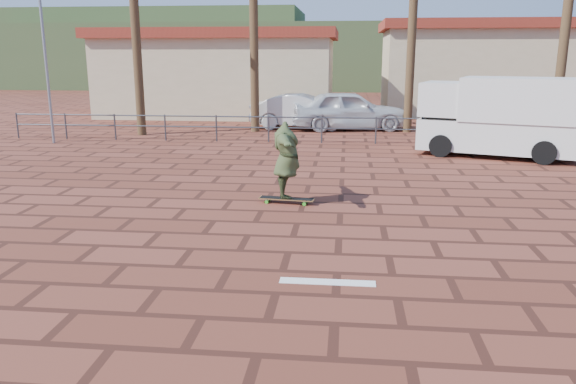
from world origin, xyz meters
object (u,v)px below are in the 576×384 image
object	(u,v)px
car_white	(304,111)
skateboarder	(287,160)
longboard	(287,199)
car_silver	(349,110)
campervan	(500,115)

from	to	relation	value
car_white	skateboarder	bearing A→B (deg)	-173.31
longboard	car_white	world-z (taller)	car_white
car_silver	car_white	size ratio (longest dim) A/B	1.09
campervan	skateboarder	bearing A→B (deg)	-113.83
campervan	car_silver	bearing A→B (deg)	147.27
car_silver	longboard	bearing A→B (deg)	164.87
campervan	car_white	bearing A→B (deg)	156.54
longboard	skateboarder	size ratio (longest dim) A/B	0.60
longboard	car_silver	xyz separation A→B (m)	(1.37, 12.83, 0.76)
skateboarder	car_white	world-z (taller)	skateboarder
skateboarder	car_white	distance (m)	12.97
longboard	campervan	bearing A→B (deg)	54.11
car_silver	car_white	distance (m)	2.01
longboard	car_silver	bearing A→B (deg)	90.82
car_silver	car_white	xyz separation A→B (m)	(-2.00, 0.13, -0.10)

